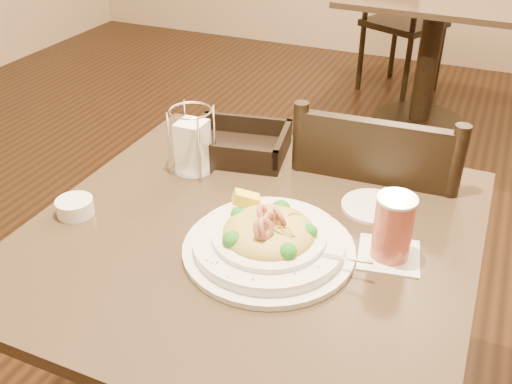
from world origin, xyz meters
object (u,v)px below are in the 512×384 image
at_px(dining_chair_near, 370,238).
at_px(side_plate, 373,207).
at_px(pasta_bowl, 269,239).
at_px(drink_glass, 393,228).
at_px(butter_ramekin, 75,207).
at_px(napkin_caddy, 193,145).
at_px(main_table, 253,313).
at_px(bread_basket, 239,146).
at_px(background_table, 432,38).
at_px(dining_chair_far, 401,17).

height_order(dining_chair_near, side_plate, dining_chair_near).
height_order(pasta_bowl, side_plate, pasta_bowl).
bearing_deg(drink_glass, side_plate, 113.87).
xyz_separation_m(drink_glass, butter_ramekin, (-0.66, -0.13, -0.05)).
bearing_deg(dining_chair_near, drink_glass, 101.78).
bearing_deg(dining_chair_near, pasta_bowl, 73.41).
distance_m(napkin_caddy, butter_ramekin, 0.31).
height_order(main_table, butter_ramekin, butter_ramekin).
relative_size(dining_chair_near, bread_basket, 3.44).
bearing_deg(side_plate, background_table, 94.59).
relative_size(napkin_caddy, side_plate, 1.16).
height_order(pasta_bowl, bread_basket, pasta_bowl).
bearing_deg(napkin_caddy, bread_basket, 61.99).
distance_m(main_table, background_table, 2.36).
relative_size(dining_chair_near, butter_ramekin, 11.65).
distance_m(dining_chair_near, side_plate, 0.36).
relative_size(dining_chair_far, drink_glass, 6.80).
relative_size(main_table, bread_basket, 3.33).
bearing_deg(side_plate, bread_basket, 163.13).
xyz_separation_m(main_table, napkin_caddy, (-0.23, 0.17, 0.31)).
xyz_separation_m(pasta_bowl, napkin_caddy, (-0.29, 0.23, 0.04)).
bearing_deg(side_plate, pasta_bowl, -123.06).
bearing_deg(bread_basket, dining_chair_far, 91.16).
bearing_deg(dining_chair_near, side_plate, 95.98).
bearing_deg(pasta_bowl, bread_basket, 122.88).
bearing_deg(dining_chair_far, bread_basket, 115.31).
bearing_deg(dining_chair_far, pasta_bowl, 119.69).
relative_size(dining_chair_near, dining_chair_far, 1.00).
height_order(bread_basket, side_plate, bread_basket).
bearing_deg(butter_ramekin, side_plate, 25.37).
height_order(dining_chair_near, bread_basket, dining_chair_near).
bearing_deg(dining_chair_far, butter_ramekin, 111.03).
xyz_separation_m(dining_chair_far, napkin_caddy, (-0.01, -2.63, 0.33)).
bearing_deg(drink_glass, bread_basket, 149.03).
relative_size(dining_chair_near, pasta_bowl, 2.46).
xyz_separation_m(dining_chair_near, pasta_bowl, (-0.11, -0.48, 0.29)).
height_order(pasta_bowl, butter_ramekin, pasta_bowl).
height_order(background_table, side_plate, side_plate).
distance_m(pasta_bowl, napkin_caddy, 0.37).
xyz_separation_m(main_table, butter_ramekin, (-0.37, -0.10, 0.26)).
xyz_separation_m(pasta_bowl, drink_glass, (0.22, 0.08, 0.04)).
bearing_deg(drink_glass, napkin_caddy, 164.19).
bearing_deg(side_plate, napkin_caddy, -178.95).
bearing_deg(main_table, side_plate, 40.03).
distance_m(pasta_bowl, bread_basket, 0.42).
bearing_deg(bread_basket, butter_ramekin, -117.94).
relative_size(background_table, dining_chair_near, 1.01).
height_order(dining_chair_far, bread_basket, dining_chair_far).
height_order(bread_basket, butter_ramekin, bread_basket).
height_order(side_plate, butter_ramekin, butter_ramekin).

